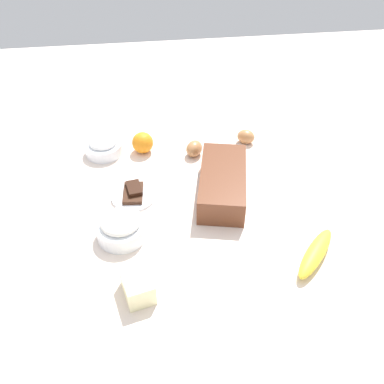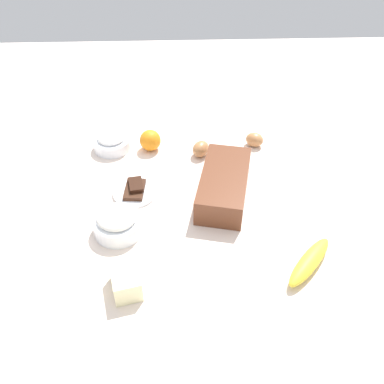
{
  "view_description": "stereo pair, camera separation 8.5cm",
  "coord_description": "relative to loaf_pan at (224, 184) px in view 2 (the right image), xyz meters",
  "views": [
    {
      "loc": [
        -0.92,
        0.12,
        0.85
      ],
      "look_at": [
        0.0,
        0.0,
        0.04
      ],
      "focal_mm": 40.51,
      "sensor_mm": 36.0,
      "label": 1
    },
    {
      "loc": [
        -0.92,
        0.03,
        0.85
      ],
      "look_at": [
        0.0,
        0.0,
        0.04
      ],
      "focal_mm": 40.51,
      "sensor_mm": 36.0,
      "label": 2
    }
  ],
  "objects": [
    {
      "name": "egg_near_butter",
      "position": [
        0.25,
        -0.13,
        -0.02
      ],
      "size": [
        0.07,
        0.07,
        0.05
      ],
      "primitive_type": "ellipsoid",
      "rotation": [
        0.0,
        1.57,
        4.24
      ],
      "color": "#B47949",
      "rests_on": "ground_plane"
    },
    {
      "name": "butter_block",
      "position": [
        -0.33,
        0.26,
        -0.01
      ],
      "size": [
        0.1,
        0.08,
        0.06
      ],
      "primitive_type": "cube",
      "rotation": [
        0.0,
        0.0,
        0.24
      ],
      "color": "#F4EDB2",
      "rests_on": "ground_plane"
    },
    {
      "name": "loaf_pan",
      "position": [
        0.0,
        0.0,
        0.0
      ],
      "size": [
        0.3,
        0.19,
        0.08
      ],
      "rotation": [
        0.0,
        0.0,
        -0.22
      ],
      "color": "brown",
      "rests_on": "ground_plane"
    },
    {
      "name": "ground_plane",
      "position": [
        -0.03,
        0.09,
        -0.05
      ],
      "size": [
        2.4,
        2.4,
        0.02
      ],
      "primitive_type": "cube",
      "color": "beige"
    },
    {
      "name": "orange_fruit",
      "position": [
        0.24,
        0.22,
        -0.01
      ],
      "size": [
        0.07,
        0.07,
        0.07
      ],
      "primitive_type": "sphere",
      "color": "orange",
      "rests_on": "ground_plane"
    },
    {
      "name": "sugar_bowl",
      "position": [
        0.25,
        0.35,
        -0.01
      ],
      "size": [
        0.12,
        0.12,
        0.06
      ],
      "color": "white",
      "rests_on": "ground_plane"
    },
    {
      "name": "banana",
      "position": [
        -0.28,
        -0.19,
        -0.02
      ],
      "size": [
        0.17,
        0.16,
        0.04
      ],
      "primitive_type": "ellipsoid",
      "rotation": [
        0.0,
        0.0,
        5.57
      ],
      "color": "yellow",
      "rests_on": "ground_plane"
    },
    {
      "name": "egg_beside_bowl",
      "position": [
        0.2,
        0.06,
        -0.02
      ],
      "size": [
        0.08,
        0.08,
        0.05
      ],
      "primitive_type": "ellipsoid",
      "rotation": [
        0.0,
        1.57,
        2.58
      ],
      "color": "#AF7647",
      "rests_on": "ground_plane"
    },
    {
      "name": "flour_bowl",
      "position": [
        -0.14,
        0.29,
        -0.01
      ],
      "size": [
        0.13,
        0.13,
        0.07
      ],
      "color": "white",
      "rests_on": "ground_plane"
    },
    {
      "name": "chocolate_plate",
      "position": [
        0.02,
        0.26,
        -0.03
      ],
      "size": [
        0.13,
        0.13,
        0.03
      ],
      "color": "white",
      "rests_on": "ground_plane"
    }
  ]
}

